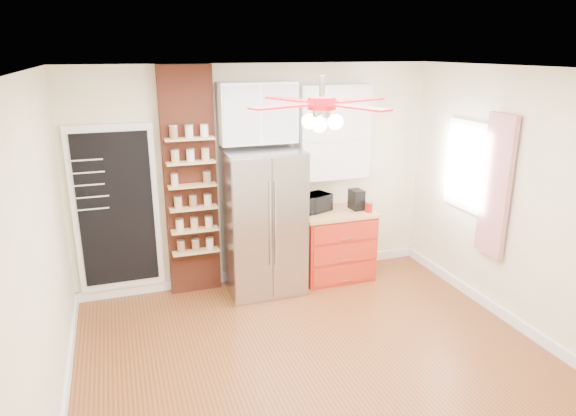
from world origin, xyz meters
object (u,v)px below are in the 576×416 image
object	(u,v)px
toaster_oven	(314,203)
canister_left	(369,207)
fridge	(263,222)
ceiling_fan	(322,104)
red_cabinet	(335,244)
coffee_maker	(356,199)
pantry_jar_oats	(175,180)

from	to	relation	value
toaster_oven	canister_left	xyz separation A→B (m)	(0.63, -0.26, -0.05)
fridge	toaster_oven	bearing A→B (deg)	10.90
toaster_oven	canister_left	bearing A→B (deg)	-42.73
fridge	ceiling_fan	xyz separation A→B (m)	(0.05, -1.63, 1.55)
fridge	red_cabinet	bearing A→B (deg)	2.95
red_cabinet	ceiling_fan	distance (m)	2.75
red_cabinet	toaster_oven	distance (m)	0.62
fridge	coffee_maker	bearing A→B (deg)	2.15
canister_left	coffee_maker	bearing A→B (deg)	118.95
ceiling_fan	toaster_oven	size ratio (longest dim) A/B	3.53
fridge	red_cabinet	world-z (taller)	fridge
fridge	canister_left	xyz separation A→B (m)	(1.34, -0.12, 0.09)
coffee_maker	pantry_jar_oats	distance (m)	2.28
fridge	canister_left	world-z (taller)	fridge
pantry_jar_oats	ceiling_fan	bearing A→B (deg)	-59.70
coffee_maker	pantry_jar_oats	xyz separation A→B (m)	(-2.24, 0.11, 0.41)
fridge	ceiling_fan	bearing A→B (deg)	-88.24
fridge	canister_left	distance (m)	1.35
ceiling_fan	coffee_maker	bearing A→B (deg)	54.48
ceiling_fan	pantry_jar_oats	xyz separation A→B (m)	(-1.04, 1.79, -0.99)
ceiling_fan	toaster_oven	distance (m)	2.36
fridge	pantry_jar_oats	bearing A→B (deg)	171.11
toaster_oven	coffee_maker	world-z (taller)	coffee_maker
red_cabinet	pantry_jar_oats	distance (m)	2.20
coffee_maker	canister_left	bearing A→B (deg)	-63.55
red_cabinet	toaster_oven	world-z (taller)	toaster_oven
fridge	toaster_oven	xyz separation A→B (m)	(0.71, 0.14, 0.13)
canister_left	pantry_jar_oats	size ratio (longest dim) A/B	0.95
ceiling_fan	pantry_jar_oats	size ratio (longest dim) A/B	10.69
red_cabinet	fridge	bearing A→B (deg)	-177.05
pantry_jar_oats	fridge	bearing A→B (deg)	-8.89
red_cabinet	coffee_maker	size ratio (longest dim) A/B	3.72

